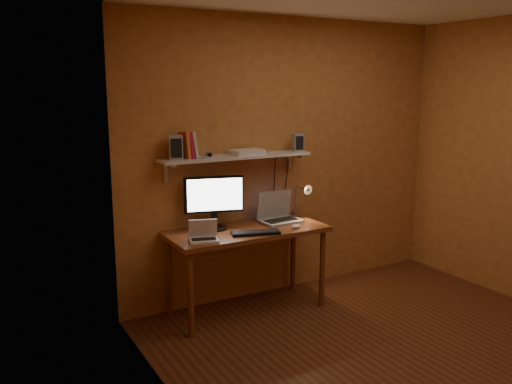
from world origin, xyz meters
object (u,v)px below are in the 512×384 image
shelf_camera (208,155)px  speaker_right (298,142)px  desk (247,239)px  netbook (203,235)px  speaker_left (176,147)px  monitor (214,200)px  keyboard (256,233)px  mouse (296,226)px  laptop (278,213)px  router (247,152)px  desk_lamp (302,196)px  wall_shelf (236,157)px

shelf_camera → speaker_right: bearing=2.7°
desk → netbook: bearing=-164.0°
speaker_left → speaker_right: speaker_left is taller
monitor → keyboard: (0.23, -0.32, -0.25)m
desk → speaker_left: speaker_left is taller
monitor → mouse: bearing=-11.9°
desk → keyboard: keyboard is taller
laptop → netbook: laptop is taller
mouse → netbook: bearing=162.0°
router → shelf_camera: bearing=-174.1°
keyboard → router: router is taller
speaker_left → speaker_right: size_ratio=1.25×
desk_lamp → speaker_left: speaker_left is taller
netbook → desk_lamp: size_ratio=0.72×
laptop → speaker_left: size_ratio=1.89×
speaker_right → laptop: bearing=-150.3°
monitor → netbook: size_ratio=1.88×
netbook → desk_lamp: (1.13, 0.26, 0.16)m
desk → monitor: monitor is taller
wall_shelf → speaker_left: speaker_left is taller
monitor → keyboard: bearing=-37.9°
laptop → shelf_camera: shelf_camera is taller
monitor → keyboard: size_ratio=1.23×
wall_shelf → netbook: size_ratio=5.21×
mouse → desk_lamp: (0.27, 0.31, 0.19)m
shelf_camera → monitor: bearing=10.0°
keyboard → speaker_left: size_ratio=2.04×
netbook → mouse: (0.86, -0.05, -0.03)m
wall_shelf → speaker_right: size_ratio=8.69×
wall_shelf → speaker_right: bearing=-1.1°
laptop → desk: bearing=-166.9°
netbook → router: 0.88m
laptop → mouse: laptop is taller
keyboard → shelf_camera: shelf_camera is taller
speaker_left → keyboard: bearing=-16.3°
shelf_camera → laptop: bearing=-2.1°
laptop → mouse: (0.00, -0.30, -0.06)m
wall_shelf → monitor: wall_shelf is taller
mouse → router: router is taller
monitor → laptop: size_ratio=1.33×
wall_shelf → laptop: wall_shelf is taller
desk → speaker_right: 1.03m
desk → mouse: mouse is taller
desk → netbook: size_ratio=5.21×
wall_shelf → mouse: bearing=-44.2°
desk → speaker_right: size_ratio=8.69×
monitor → mouse: 0.75m
keyboard → mouse: size_ratio=4.42×
desk_lamp → keyboard: bearing=-156.3°
wall_shelf → netbook: 0.80m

